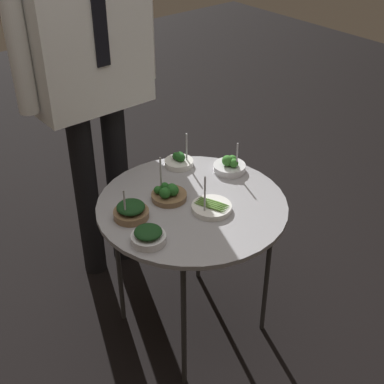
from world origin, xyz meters
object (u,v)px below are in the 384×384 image
bowl_asparagus_near_rim (212,207)px  waiter_figure (87,50)px  serving_cart (192,212)px  bowl_broccoli_far_rim (179,161)px  bowl_broccoli_mid_left (230,166)px  bowl_spinach_mid_right (131,211)px  bowl_spinach_front_right (148,236)px  bowl_broccoli_front_left (169,193)px

bowl_asparagus_near_rim → waiter_figure: size_ratio=0.10×
serving_cart → bowl_asparagus_near_rim: bearing=-71.5°
serving_cart → bowl_asparagus_near_rim: bowl_asparagus_near_rim is taller
waiter_figure → bowl_broccoli_far_rim: bearing=-60.5°
bowl_broccoli_mid_left → bowl_spinach_mid_right: bowl_broccoli_mid_left is taller
bowl_broccoli_mid_left → waiter_figure: size_ratio=0.08×
bowl_asparagus_near_rim → serving_cart: bearing=108.5°
bowl_broccoli_mid_left → bowl_broccoli_far_rim: (-0.13, 0.17, -0.00)m
bowl_spinach_mid_right → waiter_figure: waiter_figure is taller
serving_cart → bowl_spinach_front_right: bearing=-161.9°
bowl_spinach_front_right → bowl_broccoli_mid_left: bearing=17.6°
serving_cart → waiter_figure: bearing=95.1°
bowl_broccoli_front_left → serving_cart: bearing=-57.1°
bowl_broccoli_mid_left → bowl_spinach_mid_right: (-0.49, -0.01, 0.00)m
serving_cart → bowl_spinach_mid_right: 0.24m
bowl_broccoli_front_left → waiter_figure: (-0.00, 0.51, 0.42)m
bowl_asparagus_near_rim → bowl_spinach_mid_right: (-0.25, 0.15, 0.01)m
waiter_figure → bowl_broccoli_front_left: bearing=-89.8°
bowl_spinach_front_right → bowl_spinach_mid_right: size_ratio=0.88×
bowl_broccoli_front_left → bowl_asparagus_near_rim: bowl_broccoli_front_left is taller
bowl_asparagus_near_rim → bowl_spinach_front_right: (-0.29, -0.00, 0.01)m
bowl_broccoli_front_left → bowl_asparagus_near_rim: bearing=-63.9°
bowl_spinach_front_right → waiter_figure: waiter_figure is taller
bowl_broccoli_far_rim → bowl_spinach_mid_right: 0.40m
bowl_asparagus_near_rim → bowl_broccoli_far_rim: bearing=71.6°
serving_cart → bowl_broccoli_front_left: 0.11m
bowl_broccoli_front_left → bowl_asparagus_near_rim: 0.18m
bowl_spinach_front_right → bowl_broccoli_mid_left: size_ratio=0.85×
bowl_asparagus_near_rim → bowl_spinach_front_right: bowl_asparagus_near_rim is taller
bowl_broccoli_far_rim → waiter_figure: 0.57m
bowl_broccoli_mid_left → waiter_figure: 0.73m
bowl_broccoli_front_left → bowl_broccoli_far_rim: bearing=42.7°
bowl_broccoli_front_left → bowl_spinach_front_right: size_ratio=1.39×
bowl_spinach_front_right → bowl_spinach_mid_right: bowl_spinach_mid_right is taller
bowl_asparagus_near_rim → waiter_figure: 0.80m
bowl_broccoli_front_left → bowl_spinach_mid_right: 0.17m
bowl_broccoli_front_left → bowl_asparagus_near_rim: (0.08, -0.16, -0.01)m
bowl_broccoli_mid_left → bowl_broccoli_far_rim: bearing=127.8°
bowl_spinach_mid_right → serving_cart: bearing=-17.4°
serving_cart → waiter_figure: waiter_figure is taller
bowl_asparagus_near_rim → bowl_broccoli_far_rim: 0.35m
bowl_broccoli_front_left → bowl_spinach_front_right: (-0.21, -0.16, -0.00)m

